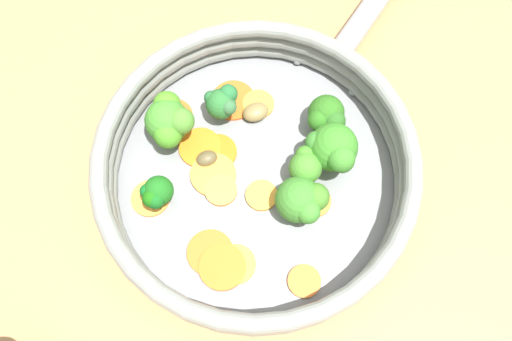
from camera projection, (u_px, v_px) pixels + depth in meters
The scene contains 29 objects.
ground_plane at pixel (256, 180), 0.51m from camera, with size 4.00×4.00×0.00m, color #A2764A.
skillet at pixel (256, 178), 0.50m from camera, with size 0.29×0.29×0.01m, color gray.
skillet_rim_wall at pixel (256, 167), 0.47m from camera, with size 0.30×0.30×0.05m.
skillet_handle at pixel (375, 2), 0.55m from camera, with size 0.02×0.02×0.20m, color #999B9E.
skillet_rivet_left at pixel (353, 91), 0.52m from camera, with size 0.01×0.01×0.01m, color gray.
skillet_rivet_right at pixel (298, 61), 0.54m from camera, with size 0.01×0.01×0.01m, color gray.
carrot_slice_0 at pixel (210, 252), 0.47m from camera, with size 0.04×0.04×0.00m, color orange.
carrot_slice_1 at pixel (173, 117), 0.52m from camera, with size 0.04×0.04×0.00m, color #E05C1E.
carrot_slice_2 at pixel (261, 195), 0.48m from camera, with size 0.03×0.03×0.00m, color gold.
carrot_slice_3 at pixel (213, 175), 0.49m from camera, with size 0.05×0.05×0.01m, color orange.
carrot_slice_4 at pixel (200, 148), 0.50m from camera, with size 0.04×0.04×0.00m, color orange.
carrot_slice_5 at pixel (150, 198), 0.48m from camera, with size 0.04×0.04×0.00m, color orange.
carrot_slice_6 at pixel (238, 265), 0.46m from camera, with size 0.04×0.04×0.00m, color #F39C31.
carrot_slice_7 at pixel (304, 281), 0.46m from camera, with size 0.03×0.03×0.00m, color orange.
carrot_slice_8 at pixel (221, 190), 0.49m from camera, with size 0.03×0.03×0.01m, color #F9903A.
carrot_slice_9 at pixel (218, 152), 0.50m from camera, with size 0.04×0.04×0.00m, color orange.
carrot_slice_10 at pixel (315, 201), 0.48m from camera, with size 0.03×0.03×0.00m, color orange.
carrot_slice_11 at pixel (258, 104), 0.52m from camera, with size 0.03×0.03×0.00m, color #F29D34.
carrot_slice_12 at pixel (222, 267), 0.46m from camera, with size 0.04×0.04×0.01m, color orange.
carrot_slice_13 at pixel (233, 100), 0.52m from camera, with size 0.05×0.05×0.00m, color #E45B1C.
broccoli_floret_0 at pixel (334, 150), 0.47m from camera, with size 0.05×0.05×0.06m.
broccoli_floret_1 at pixel (326, 116), 0.49m from camera, with size 0.04×0.04×0.04m.
broccoli_floret_2 at pixel (303, 200), 0.46m from camera, with size 0.04×0.05×0.05m.
broccoli_floret_3 at pixel (222, 103), 0.49m from camera, with size 0.03×0.03×0.04m.
broccoli_floret_4 at pixel (169, 121), 0.48m from camera, with size 0.06×0.05×0.05m.
broccoli_floret_5 at pixel (157, 193), 0.46m from camera, with size 0.03×0.03×0.04m.
broccoli_floret_6 at pixel (306, 165), 0.47m from camera, with size 0.04×0.03×0.04m.
mushroom_piece_0 at pixel (256, 112), 0.51m from camera, with size 0.03×0.02×0.01m, color olive.
mushroom_piece_1 at pixel (207, 158), 0.49m from camera, with size 0.02×0.02×0.01m, color brown.
Camera 1 is at (-0.17, -0.04, 0.48)m, focal length 35.00 mm.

